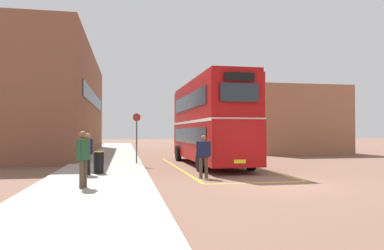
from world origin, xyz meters
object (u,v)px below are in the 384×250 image
Objects in this scene: pedestrian_waiting_far at (83,155)px; single_deck_bus at (201,134)px; double_decker_bus at (209,121)px; pedestrian_waiting_near at (87,151)px; litter_bin at (99,162)px; bus_stop_sign at (137,133)px; pedestrian_boarding at (204,153)px.

single_deck_bus is at bearing 70.24° from pedestrian_waiting_far.
double_decker_bus is 8.16m from pedestrian_waiting_near.
pedestrian_waiting_far is 4.06m from litter_bin.
single_deck_bus is 9.90× the size of litter_bin.
litter_bin is (-5.86, -4.50, -1.90)m from double_decker_bus.
pedestrian_waiting_near is (-9.44, -22.25, -0.51)m from single_deck_bus.
double_decker_bus is at bearing -100.44° from single_deck_bus.
pedestrian_waiting_far is 1.90× the size of litter_bin.
bus_stop_sign is at bearing 174.42° from double_decker_bus.
pedestrian_waiting_near is at bearing -111.65° from bus_stop_sign.
litter_bin is 0.34× the size of bus_stop_sign.
pedestrian_waiting_far reaches higher than litter_bin.
double_decker_bus is 1.17× the size of single_deck_bus.
litter_bin is at bearing -109.59° from bus_stop_sign.
single_deck_bus is 23.54m from litter_bin.
single_deck_bus is 23.51m from pedestrian_boarding.
bus_stop_sign is (2.16, 5.44, 0.69)m from pedestrian_waiting_near.
double_decker_bus reaches higher than litter_bin.
litter_bin is at bearing 87.01° from pedestrian_waiting_far.
double_decker_bus reaches higher than pedestrian_waiting_near.
pedestrian_boarding is (-1.60, -5.79, -1.49)m from double_decker_bus.
double_decker_bus reaches higher than pedestrian_waiting_far.
single_deck_bus is 18.33m from bus_stop_sign.
double_decker_bus is 7.63m from litter_bin.
pedestrian_boarding is (-4.77, -23.01, -0.61)m from single_deck_bus.
pedestrian_boarding is 1.87× the size of litter_bin.
pedestrian_waiting_near reaches higher than pedestrian_boarding.
single_deck_bus is at bearing 67.00° from pedestrian_waiting_near.
single_deck_bus reaches higher than pedestrian_waiting_far.
litter_bin is (-4.26, 1.29, -0.42)m from pedestrian_boarding.
bus_stop_sign is at bearing 112.09° from pedestrian_boarding.
pedestrian_waiting_near is (-6.27, -5.04, -1.38)m from double_decker_bus.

